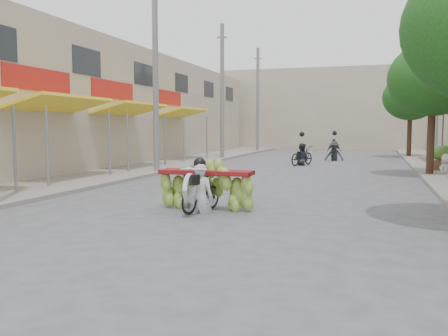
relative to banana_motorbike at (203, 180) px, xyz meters
The scene contains 15 objects.
ground 4.21m from the banana_motorbike, 84.03° to the right, with size 120.00×120.00×0.00m, color #5A5B5F.
sidewalk_left 12.72m from the banana_motorbike, 121.14° to the left, with size 4.00×60.00×0.12m, color gray.
shophouse_row_left 15.35m from the banana_motorbike, 139.54° to the left, with size 9.77×40.00×6.00m.
far_building 33.99m from the banana_motorbike, 89.27° to the left, with size 20.00×6.00×7.00m, color #B2A48D.
utility_pole_mid 9.88m from the banana_motorbike, 122.26° to the left, with size 0.60×0.24×8.00m.
utility_pole_far 17.90m from the banana_motorbike, 106.41° to the left, with size 0.60×0.24×8.00m.
utility_pole_back 26.55m from the banana_motorbike, 100.87° to the left, with size 0.60×0.24×8.00m.
street_tree_mid 11.87m from the banana_motorbike, 59.43° to the left, with size 3.40×3.40×5.25m.
street_tree_far 22.84m from the banana_motorbike, 75.07° to the left, with size 3.40×3.40×5.25m.
produce_crate_far 13.60m from the banana_motorbike, 60.81° to the left, with size 1.20×0.88×1.16m.
banana_motorbike is the anchor object (origin of this frame).
pedestrian 12.30m from the banana_motorbike, 58.02° to the left, with size 0.84×0.84×1.51m.
bg_motorbike_a 13.83m from the banana_motorbike, 88.99° to the left, with size 1.30×1.86×1.95m.
bg_motorbike_b 17.74m from the banana_motorbike, 84.96° to the left, with size 1.12×1.61×1.95m.
bg_motorbike_c 22.91m from the banana_motorbike, 87.18° to the left, with size 1.09×1.52×1.95m.
Camera 1 is at (3.30, -6.05, 1.93)m, focal length 38.00 mm.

